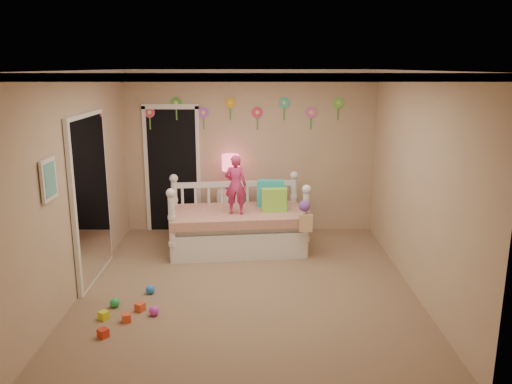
{
  "coord_description": "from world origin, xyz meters",
  "views": [
    {
      "loc": [
        0.09,
        -5.86,
        2.64
      ],
      "look_at": [
        0.1,
        0.6,
        1.05
      ],
      "focal_mm": 35.76,
      "sensor_mm": 36.0,
      "label": 1
    }
  ],
  "objects_px": {
    "child": "(236,185)",
    "table_lamp": "(231,167)",
    "daybed": "(237,215)",
    "nightstand": "(231,213)"
  },
  "relations": [
    {
      "from": "child",
      "to": "table_lamp",
      "type": "bearing_deg",
      "value": -76.99
    },
    {
      "from": "daybed",
      "to": "nightstand",
      "type": "height_order",
      "value": "daybed"
    },
    {
      "from": "daybed",
      "to": "child",
      "type": "relative_size",
      "value": 2.3
    },
    {
      "from": "daybed",
      "to": "table_lamp",
      "type": "distance_m",
      "value": 0.93
    },
    {
      "from": "child",
      "to": "table_lamp",
      "type": "distance_m",
      "value": 0.89
    },
    {
      "from": "child",
      "to": "nightstand",
      "type": "bearing_deg",
      "value": -76.99
    },
    {
      "from": "child",
      "to": "nightstand",
      "type": "distance_m",
      "value": 1.11
    },
    {
      "from": "child",
      "to": "nightstand",
      "type": "height_order",
      "value": "child"
    },
    {
      "from": "daybed",
      "to": "child",
      "type": "distance_m",
      "value": 0.51
    },
    {
      "from": "table_lamp",
      "to": "child",
      "type": "bearing_deg",
      "value": -82.65
    }
  ]
}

